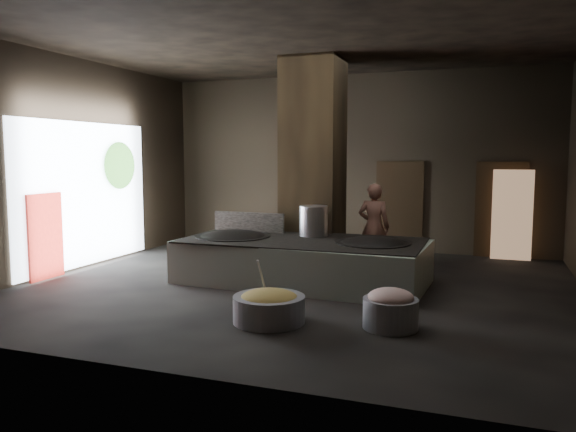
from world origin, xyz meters
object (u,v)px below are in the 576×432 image
at_px(wok_left, 233,240).
at_px(wok_right, 373,247).
at_px(veg_basin, 269,309).
at_px(meat_basin, 391,313).
at_px(stock_pot, 313,221).
at_px(hearth_platform, 302,261).
at_px(cook, 374,227).

height_order(wok_left, wok_right, wok_left).
height_order(veg_basin, meat_basin, meat_basin).
distance_m(stock_pot, meat_basin, 3.65).
bearing_deg(wok_right, hearth_platform, -177.88).
bearing_deg(veg_basin, meat_basin, 10.08).
height_order(hearth_platform, stock_pot, stock_pot).
xyz_separation_m(wok_left, meat_basin, (3.53, -2.29, -0.54)).
height_order(wok_left, meat_basin, wok_left).
bearing_deg(hearth_platform, stock_pot, 87.51).
height_order(wok_right, veg_basin, wok_right).
bearing_deg(meat_basin, wok_left, 147.09).
distance_m(hearth_platform, wok_right, 1.39).
relative_size(hearth_platform, wok_right, 3.41).
height_order(wok_right, stock_pot, stock_pot).
bearing_deg(cook, veg_basin, 78.02).
height_order(hearth_platform, wok_right, wok_right).
xyz_separation_m(wok_right, cook, (-0.30, 1.63, 0.17)).
bearing_deg(stock_pot, meat_basin, -54.83).
bearing_deg(hearth_platform, meat_basin, -45.57).
relative_size(cook, veg_basin, 1.74).
xyz_separation_m(wok_left, wok_right, (2.80, 0.10, 0.00)).
relative_size(hearth_platform, stock_pot, 7.67).
bearing_deg(veg_basin, stock_pot, 95.48).
distance_m(wok_right, meat_basin, 2.55).
xyz_separation_m(hearth_platform, cook, (1.05, 1.68, 0.52)).
xyz_separation_m(cook, veg_basin, (-0.69, -4.32, -0.73)).
bearing_deg(stock_pot, wok_left, -158.20).
distance_m(wok_left, wok_right, 2.80).
bearing_deg(cook, meat_basin, 101.59).
relative_size(hearth_platform, cook, 2.52).
distance_m(hearth_platform, cook, 2.05).
relative_size(wok_right, stock_pot, 2.25).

